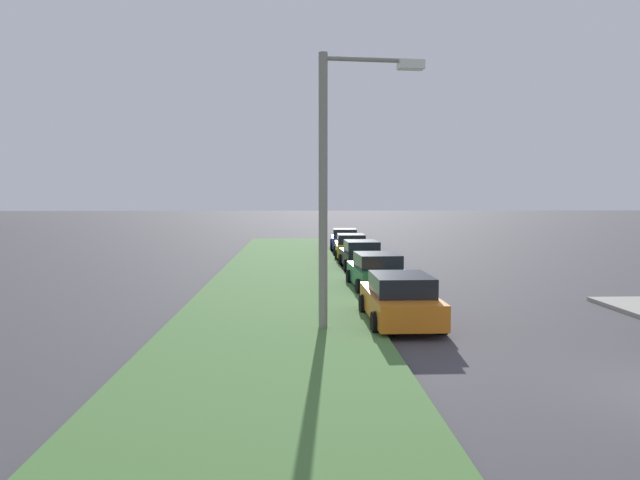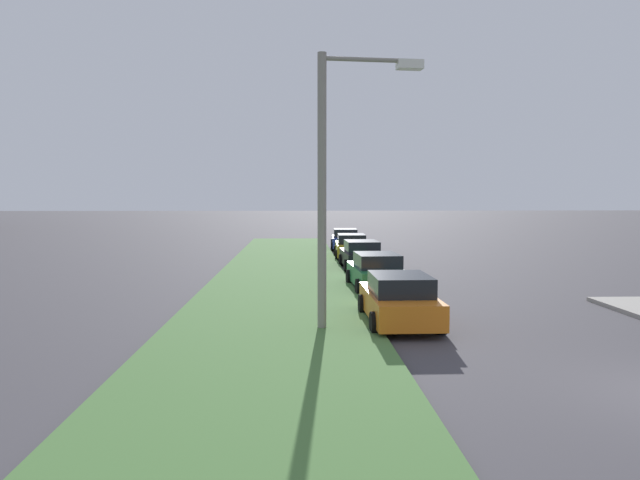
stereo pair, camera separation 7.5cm
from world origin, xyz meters
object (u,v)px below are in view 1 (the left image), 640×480
Objects in this scene: streetlight at (336,171)px; parked_car_yellow at (351,246)px; parked_car_orange at (400,300)px; parked_car_black at (361,255)px; parked_car_green at (377,272)px; parked_car_blue at (345,239)px.

parked_car_yellow is at bearing -6.79° from streetlight.
streetlight is (-0.77, 1.92, 3.67)m from parked_car_orange.
streetlight is at bearing 111.53° from parked_car_orange.
parked_car_yellow is (18.14, -0.33, 0.00)m from parked_car_orange.
parked_car_orange is at bearing -68.11° from streetlight.
parked_car_black is 0.58× the size of streetlight.
parked_car_orange and parked_car_yellow have the same top height.
parked_car_black is at bearing -3.68° from parked_car_green.
parked_car_green and parked_car_yellow have the same top height.
parked_car_yellow is 1.00× the size of parked_car_blue.
streetlight reaches higher than parked_car_blue.
parked_car_orange is 0.57× the size of streetlight.
streetlight is at bearing 175.42° from parked_car_yellow.
parked_car_black is 0.99× the size of parked_car_blue.
parked_car_orange is at bearing -178.13° from parked_car_blue.
parked_car_green is at bearing -177.88° from parked_car_blue.
parked_car_black is (6.66, -0.15, 0.00)m from parked_car_green.
parked_car_black is (12.86, -0.35, 0.00)m from parked_car_orange.
parked_car_orange is at bearing 177.13° from parked_car_black.
parked_car_blue is at bearing -3.29° from parked_car_green.
parked_car_orange is 4.22m from streetlight.
parked_car_yellow and parked_car_blue have the same top height.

